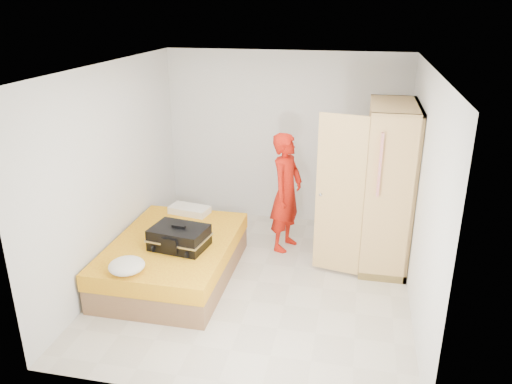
% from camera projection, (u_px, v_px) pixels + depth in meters
% --- Properties ---
extents(room, '(4.00, 4.02, 2.60)m').
position_uv_depth(room, '(258.00, 183.00, 5.71)').
color(room, beige).
rests_on(room, ground).
extents(bed, '(1.42, 2.02, 0.50)m').
position_uv_depth(bed, '(174.00, 258.00, 6.20)').
color(bed, brown).
rests_on(bed, ground).
extents(wardrobe, '(1.16, 1.20, 2.10)m').
position_uv_depth(wardrobe, '(384.00, 191.00, 6.32)').
color(wardrobe, '#E3B06E').
rests_on(wardrobe, ground).
extents(person, '(0.55, 0.69, 1.64)m').
position_uv_depth(person, '(286.00, 192.00, 6.76)').
color(person, red).
rests_on(person, ground).
extents(suitcase, '(0.72, 0.58, 0.28)m').
position_uv_depth(suitcase, '(179.00, 238.00, 5.90)').
color(suitcase, black).
rests_on(suitcase, bed).
extents(round_cushion, '(0.39, 0.39, 0.15)m').
position_uv_depth(round_cushion, '(127.00, 266.00, 5.38)').
color(round_cushion, beige).
rests_on(round_cushion, bed).
extents(pillow, '(0.58, 0.36, 0.10)m').
position_uv_depth(pillow, '(190.00, 210.00, 6.89)').
color(pillow, beige).
rests_on(pillow, bed).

